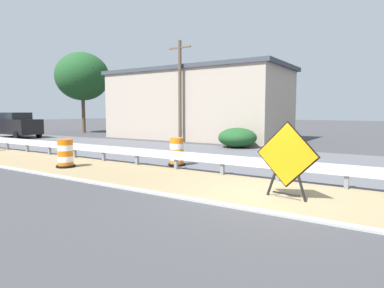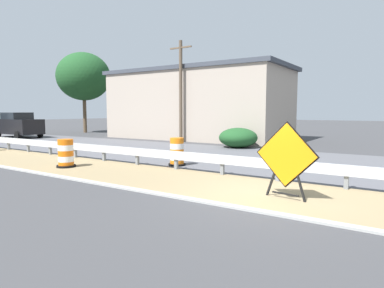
# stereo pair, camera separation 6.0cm
# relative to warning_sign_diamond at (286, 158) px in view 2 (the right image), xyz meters

# --- Properties ---
(ground_plane) EXTENTS (160.00, 160.00, 0.00)m
(ground_plane) POSITION_rel_warning_sign_diamond_xyz_m (-0.16, 0.58, -1.06)
(ground_plane) COLOR #3D3D3F
(median_dirt_strip) EXTENTS (3.53, 120.00, 0.01)m
(median_dirt_strip) POSITION_rel_warning_sign_diamond_xyz_m (0.41, 0.58, -1.06)
(median_dirt_strip) COLOR #8E7A56
(median_dirt_strip) RESTS_ON ground
(far_lane_asphalt) EXTENTS (8.41, 120.00, 0.00)m
(far_lane_asphalt) POSITION_rel_warning_sign_diamond_xyz_m (6.37, 0.58, -1.06)
(far_lane_asphalt) COLOR #56565B
(far_lane_asphalt) RESTS_ON ground
(curb_near_edge) EXTENTS (0.20, 120.00, 0.11)m
(curb_near_edge) POSITION_rel_warning_sign_diamond_xyz_m (-1.46, 0.58, -1.05)
(curb_near_edge) COLOR #ADADA8
(curb_near_edge) RESTS_ON ground
(guardrail_median) EXTENTS (0.18, 54.08, 0.71)m
(guardrail_median) POSITION_rel_warning_sign_diamond_xyz_m (1.93, 2.88, -0.54)
(guardrail_median) COLOR silver
(guardrail_median) RESTS_ON ground
(warning_sign_diamond) EXTENTS (0.28, 1.68, 1.98)m
(warning_sign_diamond) POSITION_rel_warning_sign_diamond_xyz_m (0.00, 0.00, 0.00)
(warning_sign_diamond) COLOR black
(warning_sign_diamond) RESTS_ON ground
(traffic_barrel_nearest) EXTENTS (0.71, 0.71, 1.14)m
(traffic_barrel_nearest) POSITION_rel_warning_sign_diamond_xyz_m (2.76, 5.40, -0.54)
(traffic_barrel_nearest) COLOR orange
(traffic_barrel_nearest) RESTS_ON ground
(traffic_barrel_close) EXTENTS (0.74, 0.74, 1.12)m
(traffic_barrel_close) POSITION_rel_warning_sign_diamond_xyz_m (-0.01, 8.85, -0.55)
(traffic_barrel_close) COLOR orange
(traffic_barrel_close) RESTS_ON ground
(car_mid_far_lane) EXTENTS (2.25, 4.85, 2.12)m
(car_mid_far_lane) POSITION_rel_warning_sign_diamond_xyz_m (7.38, 25.38, 0.00)
(car_mid_far_lane) COLOR black
(car_mid_far_lane) RESTS_ON ground
(roadside_shop_near) EXTENTS (6.98, 14.85, 5.60)m
(roadside_shop_near) POSITION_rel_warning_sign_diamond_xyz_m (15.15, 12.22, 1.75)
(roadside_shop_near) COLOR #AD9E8E
(roadside_shop_near) RESTS_ON ground
(utility_pole_near) EXTENTS (0.24, 1.80, 7.19)m
(utility_pole_near) POSITION_rel_warning_sign_diamond_xyz_m (11.43, 11.32, 2.69)
(utility_pole_near) COLOR brown
(utility_pole_near) RESTS_ON ground
(bush_roadside) EXTENTS (2.36, 2.36, 1.22)m
(bush_roadside) POSITION_rel_warning_sign_diamond_xyz_m (10.38, 6.27, -0.45)
(bush_roadside) COLOR #1E4C23
(bush_roadside) RESTS_ON ground
(tree_roadside) EXTENTS (5.44, 5.44, 8.24)m
(tree_roadside) POSITION_rel_warning_sign_diamond_xyz_m (14.83, 26.00, 4.72)
(tree_roadside) COLOR brown
(tree_roadside) RESTS_ON ground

